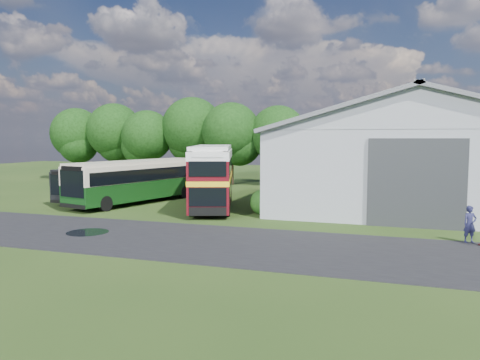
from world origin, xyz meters
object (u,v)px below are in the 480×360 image
(visitor_a, at_px, (470,225))
(bus_maroon_double, at_px, (213,177))
(storage_shed, at_px, (411,149))
(bus_green_single, at_px, (137,180))
(bus_dark_single, at_px, (106,182))

(visitor_a, bearing_deg, bus_maroon_double, 133.53)
(storage_shed, distance_m, bus_maroon_double, 16.17)
(bus_green_single, height_order, bus_dark_single, bus_green_single)
(storage_shed, height_order, bus_maroon_double, storage_shed)
(bus_green_single, xyz_separation_m, visitor_a, (22.37, -7.04, -0.86))
(bus_green_single, xyz_separation_m, bus_maroon_double, (6.52, -0.61, 0.48))
(bus_green_single, height_order, bus_maroon_double, bus_maroon_double)
(bus_maroon_double, distance_m, bus_dark_single, 10.24)
(bus_green_single, bearing_deg, storage_shed, 36.41)
(visitor_a, bearing_deg, bus_green_single, 138.16)
(bus_dark_single, relative_size, visitor_a, 5.65)
(bus_green_single, bearing_deg, bus_dark_single, 177.15)
(bus_dark_single, height_order, visitor_a, bus_dark_single)
(storage_shed, height_order, bus_green_single, storage_shed)
(storage_shed, relative_size, visitor_a, 13.99)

